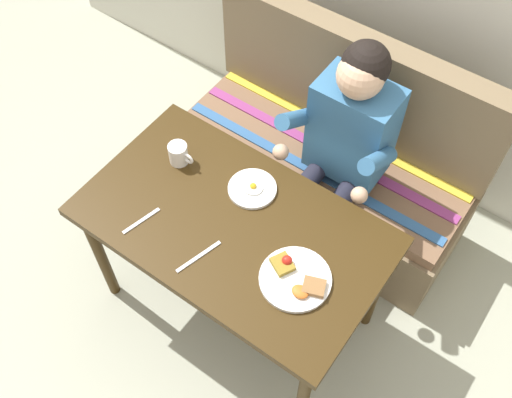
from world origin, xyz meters
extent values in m
plane|color=#A5A893|center=(0.00, 0.00, 0.00)|extent=(8.00, 8.00, 0.00)
cube|color=#37250C|center=(0.00, 0.00, 0.71)|extent=(1.20, 0.70, 0.04)
cylinder|color=#37250C|center=(-0.54, -0.29, 0.34)|extent=(0.05, 0.05, 0.69)
cylinder|color=#37250C|center=(0.54, -0.29, 0.34)|extent=(0.05, 0.05, 0.69)
cylinder|color=#37250C|center=(-0.54, 0.29, 0.34)|extent=(0.05, 0.05, 0.69)
cylinder|color=#37250C|center=(0.54, 0.29, 0.34)|extent=(0.05, 0.05, 0.69)
cube|color=#766347|center=(0.00, 0.72, 0.20)|extent=(1.44, 0.56, 0.40)
cube|color=brown|center=(0.00, 0.72, 0.43)|extent=(1.40, 0.52, 0.06)
cube|color=#766347|center=(0.00, 0.94, 0.73)|extent=(1.44, 0.12, 0.54)
cube|color=#336099|center=(0.00, 0.58, 0.46)|extent=(1.38, 0.05, 0.01)
cube|color=#93387A|center=(0.00, 0.72, 0.46)|extent=(1.38, 0.05, 0.01)
cube|color=yellow|center=(0.00, 0.86, 0.46)|extent=(1.38, 0.05, 0.01)
cube|color=teal|center=(0.14, 0.66, 0.76)|extent=(0.34, 0.22, 0.48)
sphere|color=#DBAD89|center=(0.14, 0.64, 1.09)|extent=(0.19, 0.19, 0.19)
sphere|color=black|center=(0.14, 0.67, 1.12)|extent=(0.19, 0.19, 0.19)
cylinder|color=teal|center=(-0.05, 0.52, 0.83)|extent=(0.07, 0.29, 0.23)
cylinder|color=teal|center=(0.33, 0.52, 0.83)|extent=(0.07, 0.29, 0.23)
sphere|color=#DBAD89|center=(-0.05, 0.40, 0.73)|extent=(0.07, 0.07, 0.07)
sphere|color=#DBAD89|center=(0.33, 0.40, 0.73)|extent=(0.07, 0.07, 0.07)
cylinder|color=#232333|center=(0.05, 0.49, 0.52)|extent=(0.09, 0.34, 0.09)
cylinder|color=#232333|center=(0.05, 0.32, 0.26)|extent=(0.08, 0.08, 0.52)
cube|color=black|center=(0.05, 0.26, 0.03)|extent=(0.09, 0.20, 0.05)
cylinder|color=#232333|center=(0.22, 0.49, 0.52)|extent=(0.09, 0.34, 0.09)
cylinder|color=#232333|center=(0.22, 0.32, 0.26)|extent=(0.08, 0.08, 0.52)
cube|color=black|center=(0.22, 0.26, 0.03)|extent=(0.09, 0.20, 0.05)
cylinder|color=white|center=(0.33, -0.06, 0.74)|extent=(0.27, 0.27, 0.02)
cube|color=olive|center=(0.26, -0.05, 0.76)|extent=(0.10, 0.10, 0.02)
cube|color=olive|center=(0.40, -0.06, 0.76)|extent=(0.10, 0.09, 0.02)
sphere|color=red|center=(0.27, -0.03, 0.76)|extent=(0.04, 0.04, 0.04)
ellipsoid|color=#CC6623|center=(0.38, -0.10, 0.76)|extent=(0.06, 0.05, 0.02)
cylinder|color=white|center=(-0.03, 0.17, 0.74)|extent=(0.20, 0.20, 0.01)
ellipsoid|color=white|center=(-0.03, 0.17, 0.75)|extent=(0.09, 0.08, 0.01)
sphere|color=yellow|center=(-0.03, 0.17, 0.76)|extent=(0.03, 0.03, 0.03)
cylinder|color=white|center=(-0.37, 0.12, 0.78)|extent=(0.08, 0.08, 0.09)
cylinder|color=brown|center=(-0.37, 0.12, 0.82)|extent=(0.07, 0.07, 0.01)
torus|color=white|center=(-0.32, 0.12, 0.78)|extent=(0.05, 0.01, 0.05)
cube|color=silver|center=(-0.30, -0.20, 0.73)|extent=(0.05, 0.17, 0.00)
cube|color=silver|center=(-0.02, -0.19, 0.73)|extent=(0.07, 0.20, 0.00)
camera|label=1|loc=(0.80, -0.96, 2.69)|focal=42.18mm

